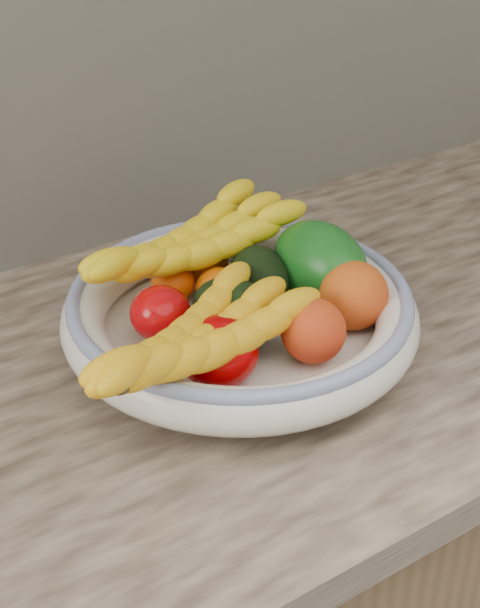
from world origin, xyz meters
The scene contains 15 objects.
kitchen_counter centered at (0.00, 1.69, 0.46)m, with size 2.44×0.66×1.40m.
fruit_bowl centered at (0.00, 1.66, 0.95)m, with size 0.39×0.39×0.08m.
clementine_back_left centered at (-0.03, 1.75, 0.95)m, with size 0.05×0.05×0.05m, color #FF5905.
clementine_back_right centered at (0.03, 1.77, 0.95)m, with size 0.05×0.05×0.04m, color #E06704.
clementine_back_mid centered at (0.00, 1.71, 0.95)m, with size 0.05×0.05×0.05m, color orange.
clementine_extra centered at (0.02, 1.77, 0.95)m, with size 0.05×0.05×0.05m, color #F26005.
tomato_left centered at (-0.08, 1.69, 0.96)m, with size 0.07×0.07×0.06m, color #B90509.
tomato_near_left centered at (-0.07, 1.59, 0.96)m, with size 0.08×0.08×0.07m, color #AB0001.
avocado_center centered at (-0.02, 1.64, 0.96)m, with size 0.07×0.10×0.07m, color black.
avocado_right centered at (0.05, 1.69, 0.96)m, with size 0.07×0.10×0.07m, color black.
green_mango centered at (0.11, 1.66, 0.98)m, with size 0.09×0.13×0.09m, color #0F5314.
peach_front centered at (0.03, 1.57, 0.97)m, with size 0.07×0.07×0.07m, color orange.
peach_right centered at (0.11, 1.60, 0.97)m, with size 0.08×0.08×0.08m, color orange.
banana_bunch_back centered at (-0.01, 1.75, 0.99)m, with size 0.30×0.11×0.09m, color yellow, non-canonical shape.
banana_bunch_front centered at (-0.10, 1.59, 0.98)m, with size 0.29×0.12×0.08m, color yellow, non-canonical shape.
Camera 1 is at (-0.43, 1.00, 1.44)m, focal length 50.00 mm.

